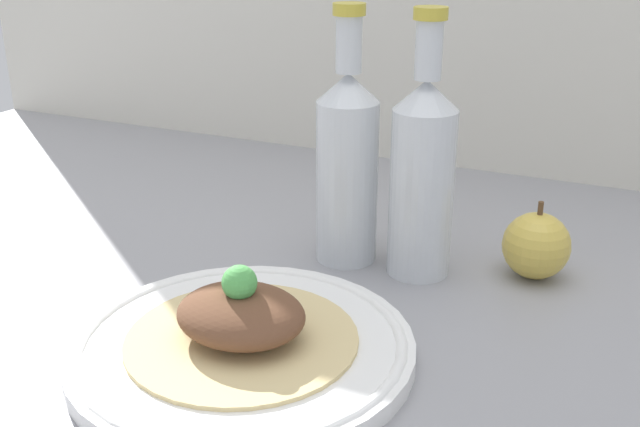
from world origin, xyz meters
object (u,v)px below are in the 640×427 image
at_px(cider_bottle_right, 422,173).
at_px(apple, 536,245).
at_px(plate, 242,347).
at_px(plated_food, 241,319).
at_px(cider_bottle_left, 347,162).

distance_m(cider_bottle_right, apple, 0.14).
bearing_deg(plate, plated_food, -104.04).
distance_m(cider_bottle_left, apple, 0.22).
relative_size(plated_food, apple, 2.38).
relative_size(plated_food, cider_bottle_right, 0.73).
height_order(plate, apple, apple).
distance_m(plated_food, cider_bottle_left, 0.24).
bearing_deg(cider_bottle_right, plate, -110.56).
height_order(cider_bottle_right, apple, cider_bottle_right).
distance_m(plate, plated_food, 0.03).
relative_size(plate, apple, 3.54).
bearing_deg(plated_food, cider_bottle_right, 69.44).
bearing_deg(cider_bottle_right, apple, 18.78).
bearing_deg(plated_food, cider_bottle_left, 89.59).
height_order(cider_bottle_left, cider_bottle_right, same).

